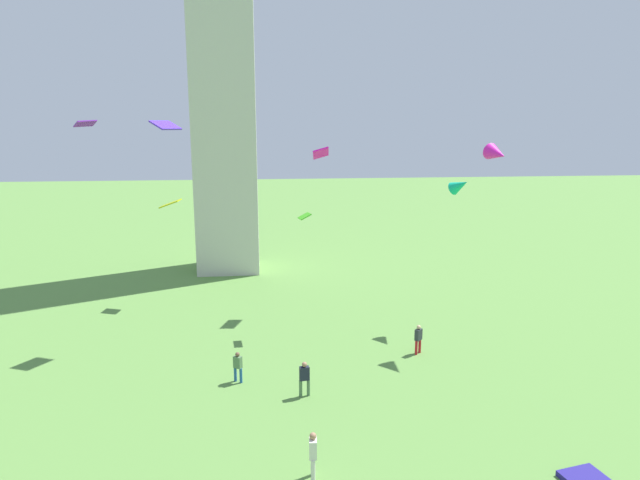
{
  "coord_description": "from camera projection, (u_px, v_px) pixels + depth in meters",
  "views": [
    {
      "loc": [
        -4.41,
        -8.41,
        12.47
      ],
      "look_at": [
        -1.67,
        16.65,
        7.16
      ],
      "focal_mm": 30.88,
      "sensor_mm": 36.0,
      "label": 1
    }
  ],
  "objects": [
    {
      "name": "person_4",
      "position": [
        304.0,
        377.0,
        25.56
      ],
      "size": [
        0.52,
        0.33,
        1.71
      ],
      "rotation": [
        0.0,
        0.0,
        3.31
      ],
      "color": "#51754C",
      "rests_on": "ground_plane"
    },
    {
      "name": "kite_flying_3",
      "position": [
        460.0,
        185.0,
        33.27
      ],
      "size": [
        1.43,
        1.6,
        1.23
      ],
      "rotation": [
        0.0,
        0.0,
        0.57
      ],
      "color": "#0FB888"
    },
    {
      "name": "kite_flying_4",
      "position": [
        170.0,
        204.0,
        38.23
      ],
      "size": [
        1.53,
        1.23,
        0.61
      ],
      "rotation": [
        0.0,
        0.0,
        2.95
      ],
      "color": "#B5C210"
    },
    {
      "name": "kite_flying_6",
      "position": [
        497.0,
        154.0,
        30.0
      ],
      "size": [
        1.25,
        1.61,
        1.13
      ],
      "rotation": [
        0.0,
        0.0,
        0.26
      ],
      "color": "#ED1DB4"
    },
    {
      "name": "kite_flying_1",
      "position": [
        85.0,
        124.0,
        30.79
      ],
      "size": [
        1.3,
        1.26,
        0.41
      ],
      "rotation": [
        0.0,
        0.0,
        3.82
      ],
      "color": "purple"
    },
    {
      "name": "kite_bundle_1",
      "position": [
        583.0,
        478.0,
        19.64
      ],
      "size": [
        1.68,
        1.34,
        0.21
      ],
      "primitive_type": "cube",
      "rotation": [
        0.0,
        0.0,
        0.2
      ],
      "color": "navy",
      "rests_on": "ground_plane"
    },
    {
      "name": "person_2",
      "position": [
        238.0,
        365.0,
        26.99
      ],
      "size": [
        0.47,
        0.43,
        1.56
      ],
      "rotation": [
        0.0,
        0.0,
        2.52
      ],
      "color": "#235693",
      "rests_on": "ground_plane"
    },
    {
      "name": "kite_flying_5",
      "position": [
        305.0,
        216.0,
        32.67
      ],
      "size": [
        0.78,
        1.1,
        0.4
      ],
      "rotation": [
        0.0,
        0.0,
        4.85
      ],
      "color": "green"
    },
    {
      "name": "kite_flying_2",
      "position": [
        166.0,
        125.0,
        30.66
      ],
      "size": [
        1.72,
        1.86,
        0.53
      ],
      "rotation": [
        0.0,
        0.0,
        0.97
      ],
      "color": "#562ED2"
    },
    {
      "name": "kite_flying_0",
      "position": [
        321.0,
        153.0,
        36.26
      ],
      "size": [
        1.2,
        1.43,
        0.94
      ],
      "rotation": [
        0.0,
        0.0,
        4.59
      ],
      "color": "#EE0DB4"
    },
    {
      "name": "person_0",
      "position": [
        313.0,
        453.0,
        19.56
      ],
      "size": [
        0.31,
        0.56,
        1.81
      ],
      "rotation": [
        0.0,
        0.0,
        4.63
      ],
      "color": "silver",
      "rests_on": "ground_plane"
    },
    {
      "name": "person_1",
      "position": [
        418.0,
        338.0,
        30.35
      ],
      "size": [
        0.49,
        0.48,
        1.66
      ],
      "rotation": [
        0.0,
        0.0,
        0.74
      ],
      "color": "red",
      "rests_on": "ground_plane"
    }
  ]
}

